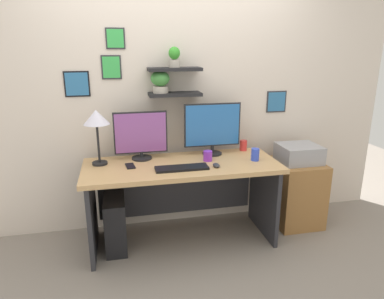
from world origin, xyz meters
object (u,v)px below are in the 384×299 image
object	(u,v)px
keyboard	(182,168)
cell_phone	(130,166)
desk_lamp	(96,120)
printer	(299,153)
computer_tower_left	(115,223)
monitor_left	(141,135)
computer_mouse	(216,165)
coffee_mug	(208,156)
monitor_right	(212,127)
pen_cup	(243,145)
drawer_cabinet	(295,192)
desk	(181,184)
water_cup	(255,154)

from	to	relation	value
keyboard	cell_phone	size ratio (longest dim) A/B	3.14
desk_lamp	printer	world-z (taller)	desk_lamp
desk_lamp	computer_tower_left	bearing A→B (deg)	-52.10
monitor_left	computer_mouse	world-z (taller)	monitor_left
desk_lamp	coffee_mug	world-z (taller)	desk_lamp
monitor_right	keyboard	bearing A→B (deg)	-135.29
desk_lamp	computer_tower_left	size ratio (longest dim) A/B	1.00
computer_tower_left	monitor_left	bearing A→B (deg)	37.54
desk_lamp	pen_cup	size ratio (longest dim) A/B	4.74
monitor_left	coffee_mug	distance (m)	0.62
monitor_left	monitor_right	bearing A→B (deg)	0.01
monitor_right	drawer_cabinet	xyz separation A→B (m)	(0.85, -0.10, -0.68)
pen_cup	monitor_right	bearing A→B (deg)	-171.22
monitor_left	drawer_cabinet	bearing A→B (deg)	-3.83
coffee_mug	pen_cup	distance (m)	0.48
pen_cup	computer_mouse	bearing A→B (deg)	-133.56
monitor_right	keyboard	distance (m)	0.56
cell_phone	coffee_mug	size ratio (longest dim) A/B	1.56
monitor_right	desk	bearing A→B (deg)	-153.91
keyboard	drawer_cabinet	xyz separation A→B (m)	(1.21, 0.25, -0.44)
pen_cup	drawer_cabinet	distance (m)	0.72
monitor_left	water_cup	xyz separation A→B (m)	(0.98, -0.27, -0.16)
monitor_right	pen_cup	distance (m)	0.39
monitor_right	drawer_cabinet	world-z (taller)	monitor_right
keyboard	drawer_cabinet	world-z (taller)	keyboard
monitor_right	coffee_mug	distance (m)	0.30
monitor_left	keyboard	xyz separation A→B (m)	(0.30, -0.35, -0.21)
desk_lamp	computer_tower_left	world-z (taller)	desk_lamp
drawer_cabinet	monitor_right	bearing A→B (deg)	173.21
desk_lamp	drawer_cabinet	world-z (taller)	desk_lamp
monitor_right	printer	size ratio (longest dim) A/B	1.40
pen_cup	computer_tower_left	xyz separation A→B (m)	(-1.26, -0.26, -0.56)
monitor_right	computer_tower_left	world-z (taller)	monitor_right
computer_mouse	computer_tower_left	xyz separation A→B (m)	(-0.87, 0.16, -0.53)
monitor_right	computer_tower_left	size ratio (longest dim) A/B	1.12
monitor_right	cell_phone	size ratio (longest dim) A/B	3.79
drawer_cabinet	desk	bearing A→B (deg)	-177.05
pen_cup	water_cup	bearing A→B (deg)	-91.41
monitor_right	desk_lamp	bearing A→B (deg)	-175.53
keyboard	computer_tower_left	xyz separation A→B (m)	(-0.57, 0.15, -0.52)
monitor_right	computer_tower_left	xyz separation A→B (m)	(-0.93, -0.21, -0.77)
monitor_right	water_cup	xyz separation A→B (m)	(0.32, -0.27, -0.20)
computer_tower_left	coffee_mug	bearing A→B (deg)	1.31
monitor_left	cell_phone	world-z (taller)	monitor_left
desk	desk_lamp	xyz separation A→B (m)	(-0.70, 0.08, 0.59)
monitor_left	desk	bearing A→B (deg)	-26.08
computer_mouse	computer_tower_left	size ratio (longest dim) A/B	0.19
keyboard	cell_phone	distance (m)	0.44
monitor_left	computer_tower_left	xyz separation A→B (m)	(-0.27, -0.21, -0.73)
water_cup	coffee_mug	bearing A→B (deg)	168.95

